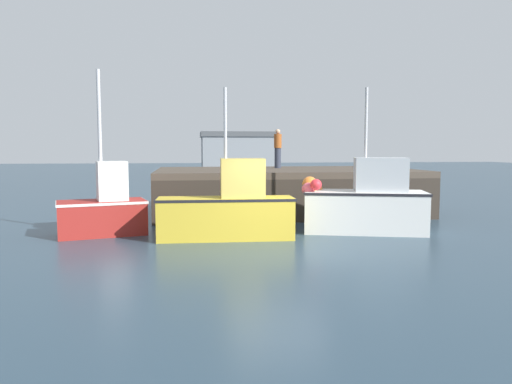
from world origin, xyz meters
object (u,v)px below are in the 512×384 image
(fishing_boat_near_left, at_px, (104,209))
(rowboat, at_px, (360,220))
(dockworker, at_px, (278,148))
(fishing_boat_mid, at_px, (365,203))
(fishing_boat_near_right, at_px, (229,209))

(fishing_boat_near_left, relative_size, rowboat, 3.15)
(rowboat, relative_size, dockworker, 0.93)
(dockworker, bearing_deg, rowboat, -69.51)
(fishing_boat_near_left, height_order, rowboat, fishing_boat_near_left)
(fishing_boat_near_left, height_order, fishing_boat_mid, fishing_boat_near_left)
(fishing_boat_near_left, relative_size, fishing_boat_near_right, 1.14)
(fishing_boat_near_right, bearing_deg, fishing_boat_near_left, 161.72)
(fishing_boat_mid, height_order, rowboat, fishing_boat_mid)
(rowboat, xyz_separation_m, dockworker, (-1.96, 5.26, 2.52))
(fishing_boat_mid, relative_size, rowboat, 2.85)
(fishing_boat_mid, xyz_separation_m, dockworker, (-1.69, 6.49, 1.76))
(fishing_boat_near_right, distance_m, rowboat, 5.13)
(fishing_boat_near_left, xyz_separation_m, fishing_boat_near_right, (3.85, -1.27, 0.08))
(fishing_boat_near_left, distance_m, fishing_boat_near_right, 4.06)
(fishing_boat_near_right, relative_size, rowboat, 2.76)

